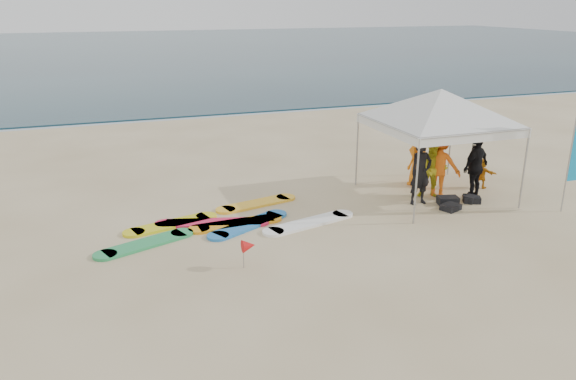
% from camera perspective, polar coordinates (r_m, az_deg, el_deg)
% --- Properties ---
extents(ground, '(120.00, 120.00, 0.00)m').
position_cam_1_polar(ground, '(11.52, 5.68, -9.46)').
color(ground, beige).
rests_on(ground, ground).
extents(ocean, '(160.00, 84.00, 0.08)m').
position_cam_1_polar(ocean, '(69.49, -16.32, 13.52)').
color(ocean, '#0C2633').
rests_on(ocean, ground).
extents(shoreline_foam, '(160.00, 1.20, 0.01)m').
position_cam_1_polar(shoreline_foam, '(28.22, -10.24, 7.33)').
color(shoreline_foam, silver).
rests_on(shoreline_foam, ground).
extents(person_black_a, '(0.70, 0.49, 1.83)m').
position_cam_1_polar(person_black_a, '(15.93, 13.32, 1.77)').
color(person_black_a, black).
rests_on(person_black_a, ground).
extents(person_yellow, '(1.00, 0.90, 1.67)m').
position_cam_1_polar(person_yellow, '(16.56, 14.53, 2.03)').
color(person_yellow, gold).
rests_on(person_yellow, ground).
extents(person_orange_a, '(1.38, 1.31, 1.88)m').
position_cam_1_polar(person_orange_a, '(16.77, 15.14, 2.55)').
color(person_orange_a, orange).
rests_on(person_orange_a, ground).
extents(person_black_b, '(1.18, 0.81, 1.86)m').
position_cam_1_polar(person_black_b, '(16.83, 18.51, 2.24)').
color(person_black_b, black).
rests_on(person_black_b, ground).
extents(person_orange_b, '(1.03, 0.93, 1.77)m').
position_cam_1_polar(person_orange_b, '(17.63, 13.14, 3.31)').
color(person_orange_b, orange).
rests_on(person_orange_b, ground).
extents(person_seated, '(0.68, 0.86, 0.91)m').
position_cam_1_polar(person_seated, '(17.98, 19.08, 1.62)').
color(person_seated, orange).
rests_on(person_seated, ground).
extents(canopy_tent, '(4.72, 4.72, 3.56)m').
position_cam_1_polar(canopy_tent, '(16.21, 15.35, 9.84)').
color(canopy_tent, '#A5A5A8').
rests_on(canopy_tent, ground).
extents(marker_pennant, '(0.28, 0.28, 0.64)m').
position_cam_1_polar(marker_pennant, '(11.95, -4.02, -5.68)').
color(marker_pennant, '#A5A5A8').
rests_on(marker_pennant, ground).
extents(gear_pile, '(1.49, 0.94, 0.22)m').
position_cam_1_polar(gear_pile, '(16.33, 16.81, -1.15)').
color(gear_pile, black).
rests_on(gear_pile, ground).
extents(surfboard_spread, '(6.22, 2.82, 0.07)m').
position_cam_1_polar(surfboard_spread, '(14.39, -6.12, -3.38)').
color(surfboard_spread, yellow).
rests_on(surfboard_spread, ground).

